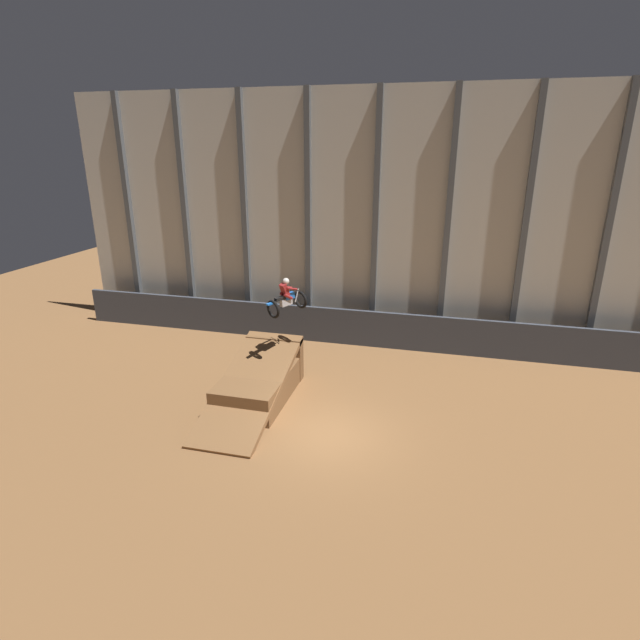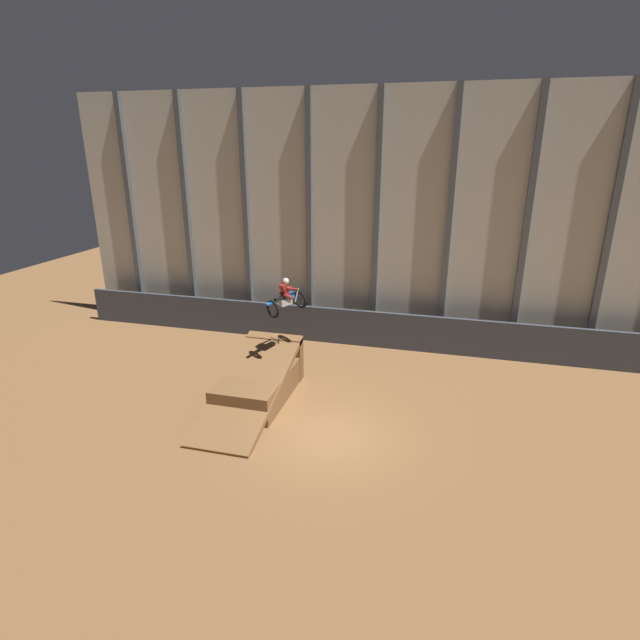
% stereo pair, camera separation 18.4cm
% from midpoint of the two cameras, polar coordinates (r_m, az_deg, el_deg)
% --- Properties ---
extents(ground_plane, '(60.00, 60.00, 0.00)m').
position_cam_midpoint_polar(ground_plane, '(17.71, 1.19, -13.07)').
color(ground_plane, brown).
extents(arena_back_wall, '(32.00, 0.40, 12.09)m').
position_cam_midpoint_polar(arena_back_wall, '(24.76, 6.76, 11.22)').
color(arena_back_wall, beige).
rests_on(arena_back_wall, ground_plane).
extents(lower_barrier, '(31.36, 0.20, 1.82)m').
position_cam_midpoint_polar(lower_barrier, '(24.78, 5.85, -1.01)').
color(lower_barrier, '#383D47').
rests_on(lower_barrier, ground_plane).
extents(dirt_ramp, '(2.41, 6.23, 2.02)m').
position_cam_midpoint_polar(dirt_ramp, '(20.07, -6.66, -6.88)').
color(dirt_ramp, brown).
rests_on(dirt_ramp, ground_plane).
extents(rider_bike_solo, '(1.45, 1.73, 1.49)m').
position_cam_midpoint_polar(rider_bike_solo, '(19.48, -3.61, 2.43)').
color(rider_bike_solo, black).
extents(hay_bale_trackside, '(1.04, 0.84, 0.57)m').
position_cam_midpoint_polar(hay_bale_trackside, '(22.94, -5.79, -4.43)').
color(hay_bale_trackside, '#CCB751').
rests_on(hay_bale_trackside, ground_plane).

